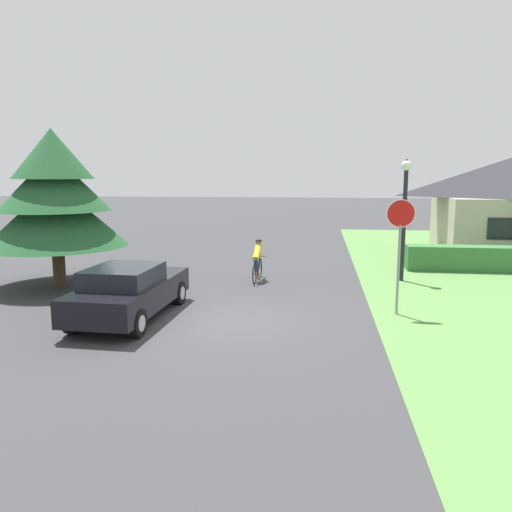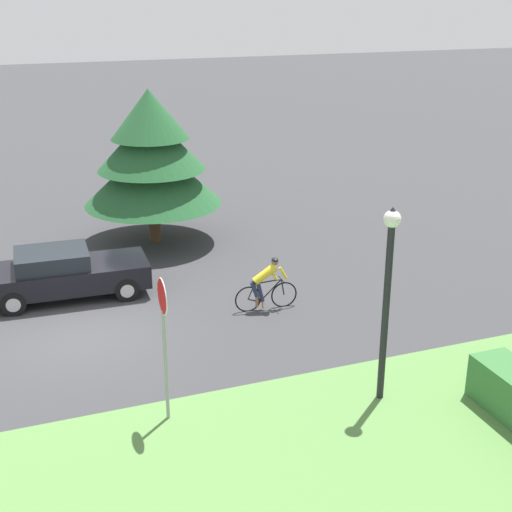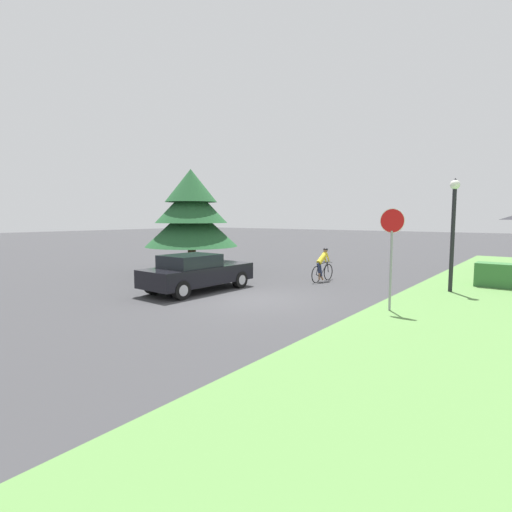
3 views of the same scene
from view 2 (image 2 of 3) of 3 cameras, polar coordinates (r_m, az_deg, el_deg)
name	(u,v)px [view 2 (image 2 of 3)]	position (r m, az deg, el deg)	size (l,w,h in m)	color
ground_plane	(80,334)	(18.35, -13.94, -6.11)	(140.00, 140.00, 0.00)	#38383A
sedan_left_lane	(65,273)	(20.33, -15.04, -1.34)	(1.95, 4.43, 1.40)	black
cyclist	(266,285)	(18.90, 0.79, -2.33)	(0.44, 1.74, 1.46)	black
stop_sign	(164,322)	(13.70, -7.41, -5.24)	(0.72, 0.07, 3.02)	gray
street_lamp	(388,280)	(14.30, 10.51, -1.92)	(0.35, 0.35, 4.18)	black
conifer_tall_near	(151,156)	(23.68, -8.38, 7.94)	(4.53, 4.53, 5.10)	#4C3823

